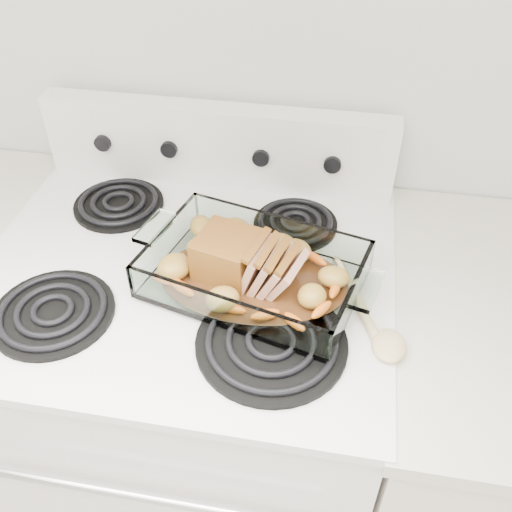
% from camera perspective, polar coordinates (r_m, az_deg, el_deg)
% --- Properties ---
extents(electric_range, '(0.78, 0.70, 1.12)m').
position_cam_1_polar(electric_range, '(1.43, -5.54, -14.56)').
color(electric_range, white).
rests_on(electric_range, ground).
extents(counter_right, '(0.58, 0.68, 0.93)m').
position_cam_1_polar(counter_right, '(1.47, 21.88, -17.76)').
color(counter_right, silver).
rests_on(counter_right, ground).
extents(baking_dish, '(0.37, 0.24, 0.07)m').
position_cam_1_polar(baking_dish, '(1.02, -0.20, -1.96)').
color(baking_dish, silver).
rests_on(baking_dish, electric_range).
extents(pork_roast, '(0.19, 0.10, 0.08)m').
position_cam_1_polar(pork_roast, '(1.00, -1.72, -0.59)').
color(pork_roast, '#915A1C').
rests_on(pork_roast, baking_dish).
extents(roast_vegetables, '(0.33, 0.18, 0.04)m').
position_cam_1_polar(roast_vegetables, '(1.04, -0.07, -0.38)').
color(roast_vegetables, orange).
rests_on(roast_vegetables, baking_dish).
extents(wooden_spoon, '(0.13, 0.24, 0.02)m').
position_cam_1_polar(wooden_spoon, '(0.98, 11.65, -6.55)').
color(wooden_spoon, '#D7B780').
rests_on(wooden_spoon, electric_range).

